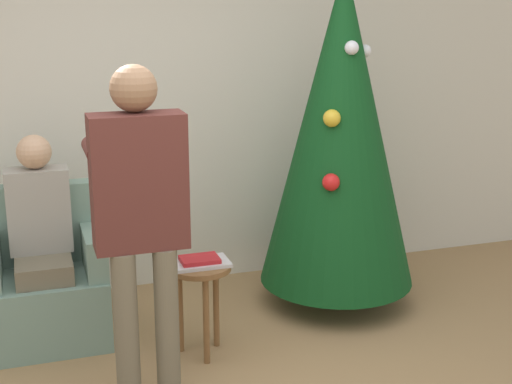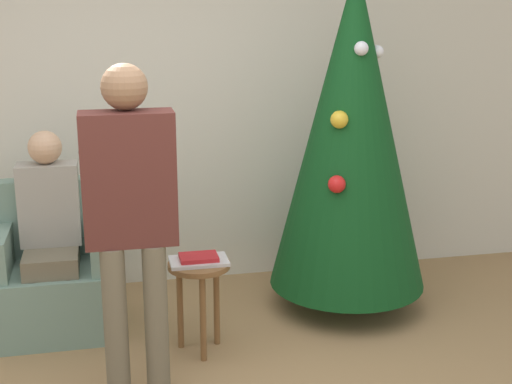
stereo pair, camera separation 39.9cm
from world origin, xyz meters
name	(u,v)px [view 1 (the left image)]	position (x,y,z in m)	size (l,w,h in m)	color
wall_back	(128,98)	(0.00, 2.23, 1.35)	(8.00, 0.06, 2.70)	beige
christmas_tree	(340,129)	(1.23, 1.49, 1.19)	(1.02, 1.02, 2.22)	brown
armchair	(45,285)	(-0.64, 1.57, 0.34)	(0.70, 0.61, 0.91)	gray
person_seated	(41,232)	(-0.64, 1.55, 0.68)	(0.36, 0.46, 1.24)	#6B604C
person_standing	(140,207)	(-0.19, 0.67, 1.03)	(0.46, 0.57, 1.70)	#6B604C
side_stool	(200,283)	(0.19, 1.06, 0.44)	(0.36, 0.36, 0.55)	brown
laptop	(200,263)	(0.19, 1.06, 0.56)	(0.33, 0.21, 0.02)	silver
book	(200,259)	(0.19, 1.06, 0.58)	(0.21, 0.15, 0.02)	#B21E23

